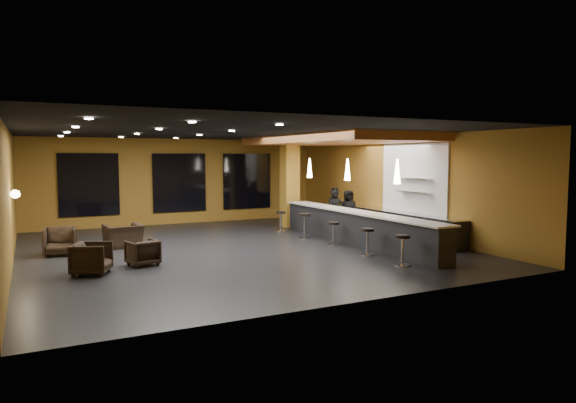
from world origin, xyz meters
name	(u,v)px	position (x,y,z in m)	size (l,w,h in m)	color
floor	(237,250)	(0.00, 0.00, -0.05)	(12.00, 13.00, 0.10)	black
ceiling	(236,130)	(0.00, 0.00, 3.55)	(12.00, 13.00, 0.10)	black
wall_back	(179,181)	(0.00, 6.55, 1.75)	(12.00, 0.10, 3.50)	olive
wall_front	(363,211)	(0.00, -6.55, 1.75)	(12.00, 0.10, 3.50)	olive
wall_left	(7,198)	(-6.05, 0.00, 1.75)	(0.10, 13.00, 3.50)	olive
wall_right	(396,185)	(6.05, 0.00, 1.75)	(0.10, 13.00, 3.50)	olive
wood_soffit	(332,140)	(4.00, 1.00, 3.36)	(3.60, 8.00, 0.28)	#B96D36
window_left	(89,185)	(-3.50, 6.44, 1.70)	(2.20, 0.06, 2.40)	black
window_center	(180,183)	(0.00, 6.44, 1.70)	(2.20, 0.06, 2.40)	black
window_right	(247,181)	(3.00, 6.44, 1.70)	(2.20, 0.06, 2.40)	black
tile_backsplash	(414,180)	(5.96, -1.00, 2.00)	(0.06, 3.20, 2.40)	white
bar_counter	(356,228)	(3.65, -1.00, 0.50)	(0.60, 8.00, 1.00)	black
bar_top	(356,212)	(3.65, -1.00, 1.02)	(0.78, 8.10, 0.05)	white
prep_counter	(396,225)	(5.65, -0.50, 0.43)	(0.70, 6.00, 0.86)	black
prep_top	(396,212)	(5.65, -0.50, 0.89)	(0.72, 6.00, 0.03)	silver
wall_shelf_lower	(414,192)	(5.82, -1.20, 1.60)	(0.30, 1.50, 0.03)	silver
wall_shelf_upper	(414,178)	(5.82, -1.20, 2.05)	(0.30, 1.50, 0.03)	silver
column	(290,182)	(3.65, 3.60, 1.75)	(0.60, 0.60, 3.50)	#A97825
wall_sconce	(15,194)	(-5.88, 0.50, 1.80)	(0.22, 0.22, 0.22)	#FFE5B2
pendant_0	(397,171)	(3.65, -3.00, 2.35)	(0.20, 0.20, 0.70)	white
pendant_1	(348,170)	(3.65, -0.50, 2.35)	(0.20, 0.20, 0.70)	white
pendant_2	(310,168)	(3.65, 2.00, 2.35)	(0.20, 0.20, 0.70)	white
staff_a	(336,211)	(4.42, 1.42, 0.77)	(0.56, 0.37, 1.55)	black
staff_b	(336,209)	(4.76, 1.96, 0.80)	(0.78, 0.60, 1.60)	black
staff_c	(349,210)	(5.25, 1.82, 0.76)	(0.74, 0.48, 1.51)	black
armchair_a	(92,258)	(-4.31, -1.73, 0.38)	(0.80, 0.82, 0.75)	black
armchair_b	(143,253)	(-3.04, -1.26, 0.33)	(0.70, 0.72, 0.66)	black
armchair_c	(60,241)	(-4.83, 1.21, 0.39)	(0.84, 0.86, 0.78)	black
armchair_d	(123,236)	(-3.03, 1.74, 0.35)	(1.06, 0.93, 0.69)	black
bar_stool_0	(402,246)	(2.82, -4.29, 0.51)	(0.40, 0.40, 0.79)	silver
bar_stool_1	(367,238)	(2.86, -2.73, 0.49)	(0.39, 0.39, 0.76)	silver
bar_stool_2	(334,230)	(2.92, -0.85, 0.46)	(0.37, 0.37, 0.72)	silver
bar_stool_3	(305,222)	(2.71, 0.66, 0.55)	(0.43, 0.43, 0.86)	silver
bar_stool_4	(281,219)	(2.71, 2.50, 0.47)	(0.38, 0.38, 0.74)	silver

